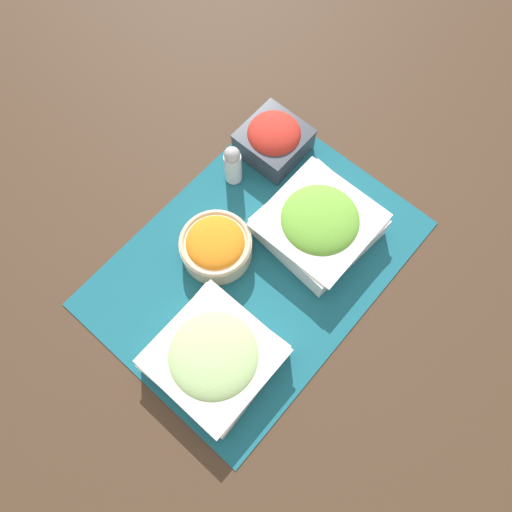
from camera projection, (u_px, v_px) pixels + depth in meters
The scene contains 7 objects.
ground_plane at pixel (256, 263), 0.90m from camera, with size 3.00×3.00×0.00m, color #422D1E.
placemat at pixel (256, 262), 0.90m from camera, with size 0.57×0.41×0.00m.
lettuce_bowl at pixel (319, 224), 0.89m from camera, with size 0.19×0.19×0.07m.
cucumber_bowl at pixel (214, 357), 0.81m from camera, with size 0.19×0.19×0.07m.
carrot_bowl at pixel (216, 246), 0.88m from camera, with size 0.13×0.13×0.06m.
tomato_bowl at pixel (274, 139), 0.95m from camera, with size 0.12×0.12×0.08m.
pepper_shaker at pixel (233, 164), 0.92m from camera, with size 0.03×0.03×0.09m.
Camera 1 is at (-0.24, -0.21, 0.85)m, focal length 35.00 mm.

